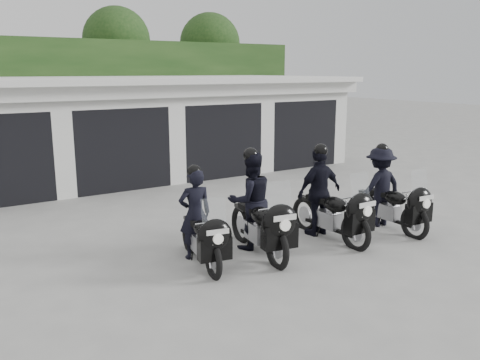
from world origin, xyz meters
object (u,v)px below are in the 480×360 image
police_bike_a (200,225)px  police_bike_c (325,197)px  police_bike_d (385,191)px  police_bike_b (255,208)px

police_bike_a → police_bike_c: size_ratio=0.90×
police_bike_a → police_bike_d: 4.15m
police_bike_b → police_bike_d: bearing=3.6°
police_bike_a → police_bike_b: (1.10, -0.01, 0.13)m
police_bike_b → police_bike_a: bearing=-171.5°
police_bike_a → police_bike_c: (2.68, -0.10, 0.12)m
police_bike_b → police_bike_d: police_bike_b is taller
police_bike_d → police_bike_c: bearing=175.5°
police_bike_a → police_bike_d: bearing=6.4°
police_bike_b → police_bike_d: 3.05m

